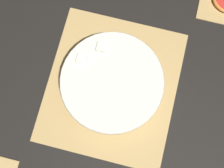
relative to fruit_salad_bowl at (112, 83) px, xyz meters
name	(u,v)px	position (x,y,z in m)	size (l,w,h in m)	color
ground_plane	(112,86)	(0.00, 0.00, -0.04)	(6.00, 6.00, 0.00)	black
bamboo_mat_center	(112,86)	(0.00, 0.00, -0.04)	(0.41, 0.36, 0.01)	tan
fruit_salad_bowl	(112,83)	(0.00, 0.00, 0.00)	(0.28, 0.28, 0.07)	silver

